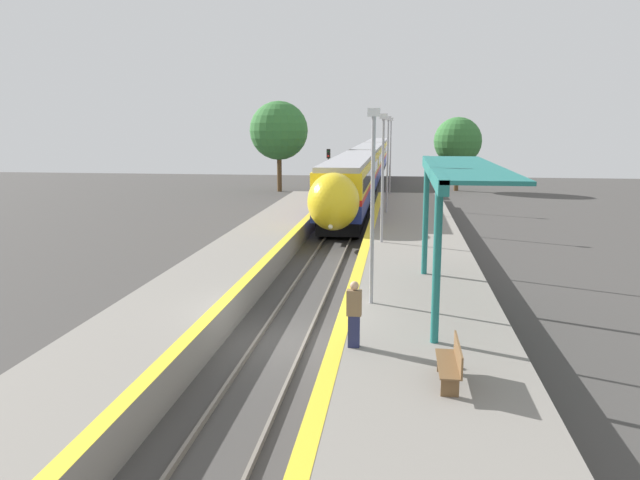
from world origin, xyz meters
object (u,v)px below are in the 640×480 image
at_px(lamppost_far, 387,158).
at_px(lamppost_farthest, 390,151).
at_px(platform_bench, 452,362).
at_px(lamppost_mid, 383,170).
at_px(lamppost_near, 373,195).
at_px(train, 368,163).
at_px(person_waiting, 354,313).
at_px(railway_signal, 328,172).

distance_m(lamppost_far, lamppost_farthest, 9.95).
relative_size(platform_bench, lamppost_mid, 0.29).
relative_size(lamppost_far, lamppost_farthest, 1.00).
distance_m(lamppost_near, lamppost_far, 19.90).
distance_m(platform_bench, lamppost_mid, 16.07).
bearing_deg(lamppost_near, platform_bench, -71.28).
height_order(train, lamppost_mid, lamppost_mid).
relative_size(train, person_waiting, 44.07).
height_order(person_waiting, lamppost_near, lamppost_near).
bearing_deg(lamppost_far, person_waiting, -90.57).
bearing_deg(lamppost_mid, lamppost_near, -90.00).
height_order(train, lamppost_near, lamppost_near).
relative_size(platform_bench, lamppost_far, 0.29).
relative_size(lamppost_near, lamppost_mid, 1.00).
relative_size(train, lamppost_farthest, 12.50).
xyz_separation_m(person_waiting, lamppost_far, (0.24, 23.73, 2.44)).
xyz_separation_m(lamppost_far, lamppost_farthest, (0.00, 9.95, 0.00)).
height_order(lamppost_mid, lamppost_farthest, same).
bearing_deg(lamppost_near, train, 93.09).
relative_size(railway_signal, lamppost_far, 0.77).
bearing_deg(platform_bench, railway_signal, 100.69).
bearing_deg(train, lamppost_mid, -86.10).
xyz_separation_m(train, lamppost_mid, (2.57, -37.77, 1.97)).
bearing_deg(lamppost_farthest, lamppost_near, -90.00).
relative_size(person_waiting, lamppost_near, 0.28).
xyz_separation_m(lamppost_mid, lamppost_farthest, (0.00, 19.90, 0.00)).
bearing_deg(lamppost_far, lamppost_mid, -90.00).
distance_m(platform_bench, lamppost_farthest, 35.77).
distance_m(railway_signal, lamppost_farthest, 4.97).
bearing_deg(railway_signal, train, 83.40).
bearing_deg(lamppost_farthest, train, 98.19).
bearing_deg(person_waiting, railway_signal, 97.63).
height_order(train, person_waiting, train).
relative_size(lamppost_near, lamppost_farthest, 1.00).
height_order(railway_signal, lamppost_farthest, lamppost_farthest).
bearing_deg(platform_bench, lamppost_near, 108.72).
bearing_deg(lamppost_far, platform_bench, -85.65).
distance_m(platform_bench, person_waiting, 2.94).
distance_m(lamppost_near, lamppost_mid, 9.95).
height_order(train, railway_signal, railway_signal).
bearing_deg(lamppost_farthest, person_waiting, -90.40).
bearing_deg(platform_bench, lamppost_mid, 97.08).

